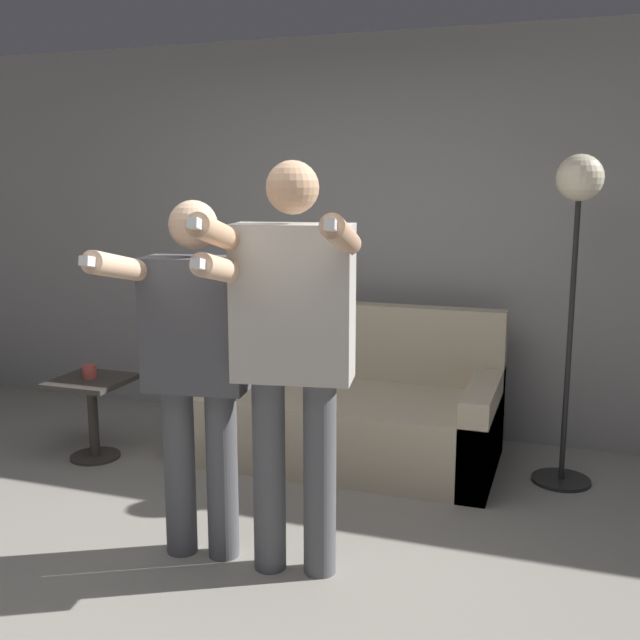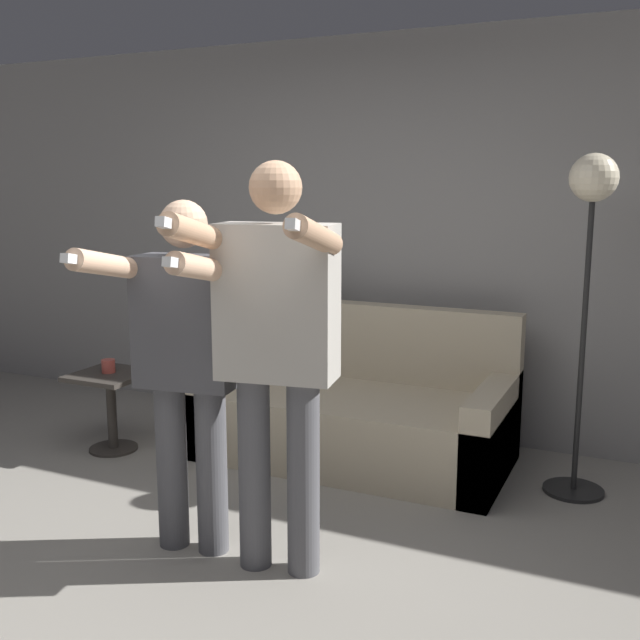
% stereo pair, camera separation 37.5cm
% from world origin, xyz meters
% --- Properties ---
extents(ground_plane, '(16.00, 16.00, 0.00)m').
position_xyz_m(ground_plane, '(0.00, 0.00, 0.00)').
color(ground_plane, gray).
extents(wall_back, '(10.00, 0.05, 2.60)m').
position_xyz_m(wall_back, '(0.00, 2.44, 1.30)').
color(wall_back, gray).
rests_on(wall_back, ground_plane).
extents(couch, '(1.88, 0.91, 0.90)m').
position_xyz_m(couch, '(0.03, 1.83, 0.28)').
color(couch, beige).
rests_on(couch, ground_plane).
extents(person_left, '(0.58, 0.72, 1.60)m').
position_xyz_m(person_left, '(-0.19, 0.41, 0.93)').
color(person_left, '#56565B').
rests_on(person_left, ground_plane).
extents(person_right, '(0.63, 0.74, 1.76)m').
position_xyz_m(person_right, '(0.26, 0.42, 1.03)').
color(person_right, '#56565B').
rests_on(person_right, ground_plane).
extents(cat, '(0.40, 0.11, 0.18)m').
position_xyz_m(cat, '(-0.41, 2.16, 0.98)').
color(cat, '#B7AD9E').
rests_on(cat, couch).
extents(floor_lamp, '(0.32, 0.32, 1.81)m').
position_xyz_m(floor_lamp, '(1.34, 1.83, 1.43)').
color(floor_lamp, black).
rests_on(floor_lamp, ground_plane).
extents(side_table, '(0.43, 0.43, 0.50)m').
position_xyz_m(side_table, '(-1.38, 1.29, 0.36)').
color(side_table, '#38332D').
rests_on(side_table, ground_plane).
extents(cup, '(0.08, 0.08, 0.08)m').
position_xyz_m(cup, '(-1.39, 1.29, 0.54)').
color(cup, '#B7473D').
rests_on(cup, side_table).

